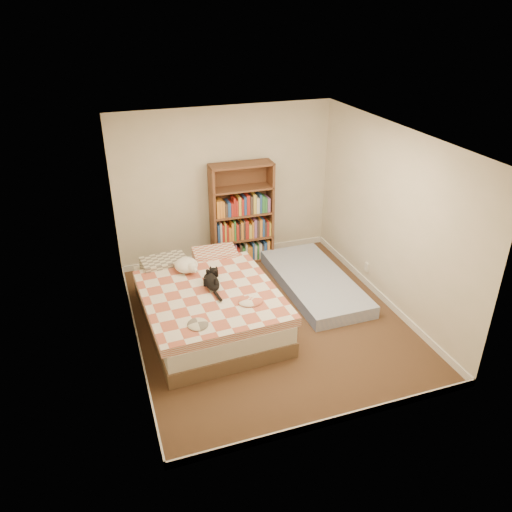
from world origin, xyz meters
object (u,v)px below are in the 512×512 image
object	(u,v)px
white_dog	(187,265)
black_cat	(211,280)
bed	(207,302)
bookshelf	(242,227)
floor_mattress	(314,282)

from	to	relation	value
white_dog	black_cat	bearing A→B (deg)	-45.10
bed	white_dog	xyz separation A→B (m)	(-0.15, 0.46, 0.36)
black_cat	white_dog	distance (m)	0.53
bookshelf	floor_mattress	bearing A→B (deg)	-57.50
black_cat	bookshelf	bearing A→B (deg)	80.56
bookshelf	black_cat	xyz separation A→B (m)	(-0.91, -1.57, 0.02)
bed	bookshelf	size ratio (longest dim) A/B	1.42
black_cat	white_dog	bearing A→B (deg)	134.68
bed	bookshelf	distance (m)	1.86
floor_mattress	black_cat	world-z (taller)	black_cat
bed	bookshelf	world-z (taller)	bookshelf
bed	black_cat	xyz separation A→B (m)	(0.06, -0.02, 0.34)
black_cat	white_dog	xyz separation A→B (m)	(-0.21, 0.48, 0.02)
bookshelf	white_dog	size ratio (longest dim) A/B	3.67
floor_mattress	white_dog	world-z (taller)	white_dog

